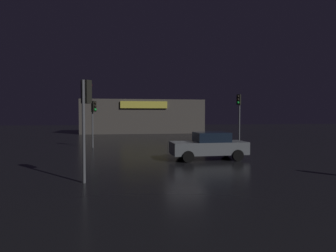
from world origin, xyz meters
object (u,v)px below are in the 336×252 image
at_px(store_building, 142,116).
at_px(traffic_signal_cross_left, 86,106).
at_px(traffic_signal_opposite, 94,112).
at_px(traffic_signal_main, 239,109).
at_px(car_near, 209,146).

relative_size(store_building, traffic_signal_cross_left, 4.44).
bearing_deg(traffic_signal_opposite, traffic_signal_cross_left, -85.66).
relative_size(traffic_signal_main, car_near, 1.00).
distance_m(store_building, car_near, 27.20).
bearing_deg(store_building, car_near, -85.49).
xyz_separation_m(traffic_signal_main, car_near, (-5.20, -8.15, -2.32)).
xyz_separation_m(traffic_signal_opposite, traffic_signal_cross_left, (0.92, -12.16, 0.14)).
bearing_deg(car_near, traffic_signal_main, 57.49).
height_order(traffic_signal_main, car_near, traffic_signal_main).
distance_m(store_building, traffic_signal_cross_left, 32.21).
bearing_deg(store_building, traffic_signal_cross_left, -97.49).
xyz_separation_m(traffic_signal_cross_left, car_near, (6.33, 4.87, -2.14)).
relative_size(traffic_signal_opposite, car_near, 0.84).
bearing_deg(traffic_signal_cross_left, store_building, 82.51).
bearing_deg(traffic_signal_main, traffic_signal_cross_left, -131.52).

